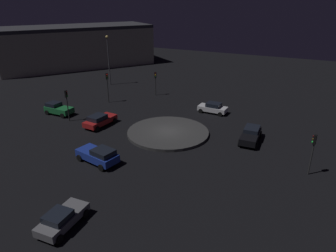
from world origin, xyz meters
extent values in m
plane|color=black|center=(0.00, 0.00, 0.00)|extent=(115.40, 115.40, 0.00)
cylinder|color=#383838|center=(0.00, 0.00, 0.17)|extent=(9.52, 9.52, 0.33)
cube|color=black|center=(-2.13, 9.10, 0.71)|extent=(4.58, 1.93, 0.71)
cube|color=black|center=(-2.72, 9.07, 1.27)|extent=(2.22, 1.62, 0.43)
cylinder|color=black|center=(-0.54, 10.04, 0.35)|extent=(0.71, 0.25, 0.71)
cylinder|color=black|center=(-0.47, 8.30, 0.35)|extent=(0.71, 0.25, 0.71)
cylinder|color=black|center=(-3.79, 9.90, 0.35)|extent=(0.71, 0.25, 0.71)
cylinder|color=black|center=(-3.72, 8.16, 0.35)|extent=(0.71, 0.25, 0.71)
cube|color=#1E38A5|center=(9.03, -3.17, 0.71)|extent=(2.61, 4.59, 0.74)
cube|color=black|center=(9.19, -2.28, 1.34)|extent=(1.97, 2.27, 0.52)
cylinder|color=black|center=(9.65, -4.87, 0.34)|extent=(0.34, 0.70, 0.67)
cylinder|color=black|center=(7.83, -4.53, 0.34)|extent=(0.34, 0.70, 0.67)
cylinder|color=black|center=(10.22, -1.81, 0.34)|extent=(0.34, 0.70, 0.67)
cylinder|color=black|center=(8.40, -1.47, 0.34)|extent=(0.34, 0.70, 0.67)
cube|color=white|center=(-9.06, 2.41, 0.61)|extent=(1.87, 3.97, 0.61)
cube|color=black|center=(-9.05, 2.53, 1.18)|extent=(1.59, 1.94, 0.53)
cylinder|color=black|center=(-9.87, 3.85, 0.30)|extent=(0.24, 0.61, 0.60)
cylinder|color=black|center=(-8.15, 3.78, 0.30)|extent=(0.24, 0.61, 0.60)
cylinder|color=black|center=(-9.97, 1.04, 0.30)|extent=(0.24, 0.61, 0.60)
cylinder|color=black|center=(-8.25, 0.97, 0.30)|extent=(0.24, 0.61, 0.60)
cube|color=red|center=(1.48, -8.63, 0.64)|extent=(4.53, 2.17, 0.62)
cube|color=black|center=(1.95, -8.67, 1.22)|extent=(2.20, 1.77, 0.54)
cylinder|color=black|center=(-0.17, -9.42, 0.33)|extent=(0.67, 0.27, 0.65)
cylinder|color=black|center=(-0.03, -7.59, 0.33)|extent=(0.67, 0.27, 0.65)
cylinder|color=black|center=(2.99, -9.67, 0.33)|extent=(0.67, 0.27, 0.65)
cylinder|color=black|center=(3.13, -7.84, 0.33)|extent=(0.67, 0.27, 0.65)
cube|color=slate|center=(17.34, 0.40, 0.61)|extent=(3.95, 1.92, 0.59)
cube|color=black|center=(17.74, 0.42, 1.13)|extent=(1.74, 1.59, 0.46)
cylinder|color=black|center=(16.00, -0.53, 0.32)|extent=(0.64, 0.25, 0.63)
cylinder|color=black|center=(15.91, 1.17, 0.32)|extent=(0.64, 0.25, 0.63)
cylinder|color=black|center=(18.78, -0.38, 0.32)|extent=(0.64, 0.25, 0.63)
cylinder|color=black|center=(18.69, 1.32, 0.32)|extent=(0.64, 0.25, 0.63)
cube|color=#1E7238|center=(0.77, -16.11, 0.70)|extent=(1.79, 3.87, 0.74)
cube|color=black|center=(0.77, -17.02, 1.32)|extent=(1.57, 1.67, 0.50)
cylinder|color=black|center=(-0.11, -14.72, 0.33)|extent=(0.22, 0.67, 0.66)
cylinder|color=black|center=(1.67, -14.73, 0.33)|extent=(0.22, 0.67, 0.66)
cylinder|color=black|center=(-0.12, -17.49, 0.33)|extent=(0.22, 0.67, 0.66)
cylinder|color=black|center=(1.65, -17.50, 0.33)|extent=(0.22, 0.67, 0.66)
cylinder|color=#2D2D2D|center=(-12.83, -8.55, 1.46)|extent=(0.12, 0.12, 2.93)
cube|color=black|center=(-12.83, -8.55, 3.38)|extent=(0.35, 0.37, 0.90)
sphere|color=#3F0C0C|center=(-12.71, -8.47, 3.65)|extent=(0.20, 0.20, 0.20)
sphere|color=yellow|center=(-12.71, -8.47, 3.38)|extent=(0.20, 0.20, 0.20)
sphere|color=#0F3819|center=(-12.71, -8.47, 3.11)|extent=(0.20, 0.20, 0.20)
cylinder|color=#2D2D2D|center=(2.04, -13.20, 1.60)|extent=(0.12, 0.12, 3.20)
cube|color=black|center=(2.04, -13.20, 3.65)|extent=(0.33, 0.26, 0.90)
sphere|color=#3F0C0C|center=(2.02, -13.06, 3.92)|extent=(0.20, 0.20, 0.20)
sphere|color=#4C380F|center=(2.02, -13.06, 3.65)|extent=(0.20, 0.20, 0.20)
sphere|color=#1EE53F|center=(2.02, -13.06, 3.38)|extent=(0.20, 0.20, 0.20)
cylinder|color=#2D2D2D|center=(-6.43, -13.21, 1.79)|extent=(0.12, 0.12, 3.59)
cube|color=black|center=(-6.43, -13.21, 4.04)|extent=(0.37, 0.33, 0.90)
sphere|color=red|center=(-6.36, -13.08, 4.31)|extent=(0.20, 0.20, 0.20)
sphere|color=#4C380F|center=(-6.36, -13.08, 4.04)|extent=(0.20, 0.20, 0.20)
sphere|color=#0F3819|center=(-6.36, -13.08, 3.77)|extent=(0.20, 0.20, 0.20)
cylinder|color=#2D2D2D|center=(2.44, 15.32, 1.51)|extent=(0.12, 0.12, 3.03)
cube|color=black|center=(2.44, 15.32, 3.48)|extent=(0.33, 0.26, 0.90)
sphere|color=#3F0C0C|center=(2.42, 15.17, 3.75)|extent=(0.20, 0.20, 0.20)
sphere|color=#4C380F|center=(2.42, 15.17, 3.48)|extent=(0.20, 0.20, 0.20)
sphere|color=#1EE53F|center=(2.42, 15.17, 3.21)|extent=(0.20, 0.20, 0.20)
cylinder|color=#4C4C51|center=(-14.99, -19.11, 4.15)|extent=(0.18, 0.18, 8.30)
sphere|color=#F9D166|center=(-14.99, -19.11, 8.45)|extent=(0.50, 0.50, 0.50)
cube|color=#B7B299|center=(-25.31, -35.50, 4.12)|extent=(33.87, 28.79, 8.24)
cube|color=#333338|center=(-25.31, -35.50, 8.59)|extent=(33.87, 28.79, 0.70)
camera|label=1|loc=(29.44, 14.46, 14.80)|focal=32.79mm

